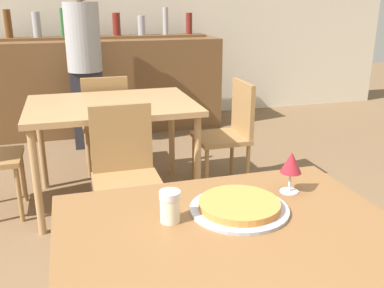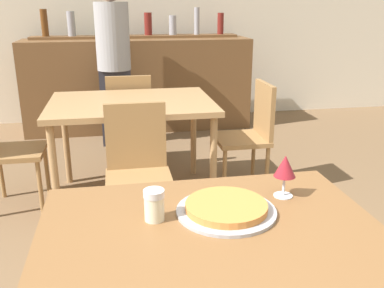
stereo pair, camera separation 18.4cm
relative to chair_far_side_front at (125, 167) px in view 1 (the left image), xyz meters
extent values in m
cube|color=silver|center=(0.17, 3.07, 0.90)|extent=(8.00, 0.05, 2.80)
cube|color=brown|center=(0.17, -1.32, 0.26)|extent=(1.10, 0.80, 0.04)
cylinder|color=brown|center=(0.65, -0.98, -0.13)|extent=(0.05, 0.05, 0.73)
cube|color=#A87F51|center=(0.00, 0.61, 0.25)|extent=(1.19, 0.88, 0.04)
cylinder|color=#A87F51|center=(-0.54, 0.23, -0.13)|extent=(0.05, 0.05, 0.73)
cylinder|color=#A87F51|center=(0.54, 0.23, -0.13)|extent=(0.05, 0.05, 0.73)
cylinder|color=#A87F51|center=(-0.54, 0.99, -0.13)|extent=(0.05, 0.05, 0.73)
cylinder|color=#A87F51|center=(0.54, 0.99, -0.13)|extent=(0.05, 0.05, 0.73)
cube|color=brown|center=(0.17, 2.56, 0.03)|extent=(2.60, 0.56, 1.05)
cube|color=brown|center=(0.17, 2.70, 0.57)|extent=(2.39, 0.24, 0.03)
cylinder|color=#5B3314|center=(-0.85, 2.70, 0.74)|extent=(0.08, 0.08, 0.30)
cylinder|color=#9999A3|center=(-0.56, 2.70, 0.72)|extent=(0.09, 0.09, 0.27)
cylinder|color=#1E5123|center=(-0.27, 2.70, 0.74)|extent=(0.07, 0.07, 0.31)
cylinder|color=black|center=(0.02, 2.70, 0.70)|extent=(0.06, 0.06, 0.23)
cylinder|color=maroon|center=(0.31, 2.70, 0.71)|extent=(0.09, 0.09, 0.26)
cylinder|color=#9999A3|center=(0.60, 2.70, 0.70)|extent=(0.09, 0.09, 0.22)
cylinder|color=#9999A3|center=(0.89, 2.70, 0.74)|extent=(0.06, 0.06, 0.31)
cylinder|color=maroon|center=(1.18, 2.70, 0.71)|extent=(0.08, 0.08, 0.25)
cube|color=olive|center=(0.00, -0.08, -0.07)|extent=(0.40, 0.40, 0.04)
cube|color=olive|center=(0.00, 0.10, 0.16)|extent=(0.38, 0.04, 0.43)
cylinder|color=olive|center=(-0.17, -0.25, -0.29)|extent=(0.03, 0.03, 0.40)
cylinder|color=olive|center=(0.17, -0.25, -0.29)|extent=(0.03, 0.03, 0.40)
cylinder|color=olive|center=(-0.17, 0.09, -0.29)|extent=(0.03, 0.03, 0.40)
cylinder|color=olive|center=(0.17, 0.09, -0.29)|extent=(0.03, 0.03, 0.40)
cube|color=olive|center=(0.00, 1.30, -0.07)|extent=(0.40, 0.40, 0.04)
cube|color=olive|center=(0.00, 1.12, 0.16)|extent=(0.38, 0.04, 0.43)
cylinder|color=olive|center=(0.17, 1.47, -0.29)|extent=(0.03, 0.03, 0.40)
cylinder|color=olive|center=(-0.17, 1.47, -0.29)|extent=(0.03, 0.03, 0.40)
cylinder|color=olive|center=(0.17, 1.13, -0.29)|extent=(0.03, 0.03, 0.40)
cylinder|color=olive|center=(-0.17, 1.13, -0.29)|extent=(0.03, 0.03, 0.40)
cylinder|color=olive|center=(-0.68, 0.44, -0.29)|extent=(0.03, 0.03, 0.40)
cylinder|color=olive|center=(-0.68, 0.78, -0.29)|extent=(0.03, 0.03, 0.40)
cube|color=olive|center=(0.85, 0.61, -0.07)|extent=(0.40, 0.40, 0.04)
cube|color=olive|center=(1.03, 0.61, 0.16)|extent=(0.04, 0.38, 0.43)
cylinder|color=olive|center=(0.68, 0.78, -0.29)|extent=(0.03, 0.03, 0.40)
cylinder|color=olive|center=(0.68, 0.44, -0.29)|extent=(0.03, 0.03, 0.40)
cylinder|color=olive|center=(1.02, 0.78, -0.29)|extent=(0.03, 0.03, 0.40)
cylinder|color=olive|center=(1.02, 0.44, -0.29)|extent=(0.03, 0.03, 0.40)
cylinder|color=#A3A3A8|center=(0.24, -1.22, 0.28)|extent=(0.34, 0.34, 0.01)
cylinder|color=#CC7A38|center=(0.24, -1.22, 0.30)|extent=(0.28, 0.28, 0.02)
cylinder|color=beige|center=(-0.01, -1.23, 0.32)|extent=(0.07, 0.07, 0.08)
cylinder|color=silver|center=(-0.01, -1.23, 0.37)|extent=(0.07, 0.07, 0.02)
cube|color=#2D2D38|center=(-0.11, 1.98, -0.10)|extent=(0.32, 0.18, 0.79)
cylinder|color=#9E9EA3|center=(-0.11, 1.98, 0.63)|extent=(0.34, 0.34, 0.66)
cylinder|color=silver|center=(0.48, -1.13, 0.28)|extent=(0.07, 0.07, 0.00)
cylinder|color=silver|center=(0.48, -1.13, 0.32)|extent=(0.01, 0.01, 0.07)
cone|color=maroon|center=(0.48, -1.13, 0.40)|extent=(0.08, 0.08, 0.08)
camera|label=1|loc=(-0.29, -2.45, 0.96)|focal=40.00mm
camera|label=2|loc=(-0.11, -2.49, 0.96)|focal=40.00mm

